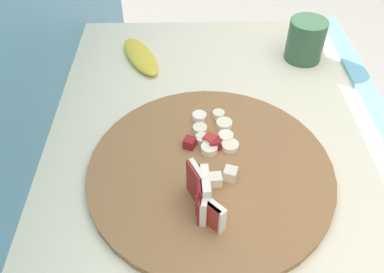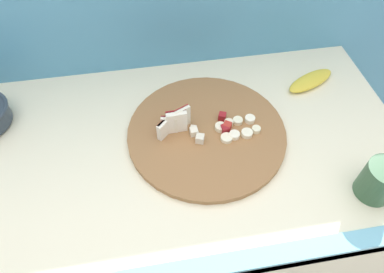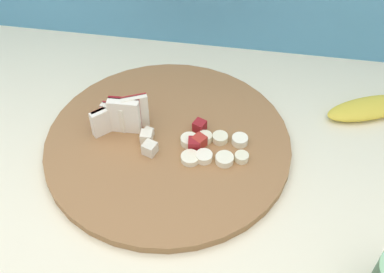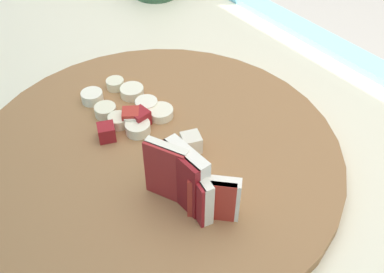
# 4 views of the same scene
# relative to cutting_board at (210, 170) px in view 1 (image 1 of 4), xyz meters

# --- Properties ---
(cutting_board) EXTENTS (0.40, 0.40, 0.01)m
(cutting_board) POSITION_rel_cutting_board_xyz_m (0.00, 0.00, 0.00)
(cutting_board) COLOR olive
(cutting_board) RESTS_ON tiled_countertop
(apple_wedge_fan) EXTENTS (0.09, 0.05, 0.06)m
(apple_wedge_fan) POSITION_rel_cutting_board_xyz_m (-0.08, 0.02, 0.04)
(apple_wedge_fan) COLOR maroon
(apple_wedge_fan) RESTS_ON cutting_board
(apple_dice_pile) EXTENTS (0.11, 0.09, 0.02)m
(apple_dice_pile) POSITION_rel_cutting_board_xyz_m (0.02, -0.00, 0.02)
(apple_dice_pile) COLOR beige
(apple_dice_pile) RESTS_ON cutting_board
(banana_slice_rows) EXTENTS (0.11, 0.08, 0.01)m
(banana_slice_rows) POSITION_rel_cutting_board_xyz_m (0.08, -0.01, 0.01)
(banana_slice_rows) COLOR #F4EAC6
(banana_slice_rows) RESTS_ON cutting_board
(banana_peel) EXTENTS (0.17, 0.12, 0.02)m
(banana_peel) POSITION_rel_cutting_board_xyz_m (0.33, 0.14, 0.00)
(banana_peel) COLOR gold
(banana_peel) RESTS_ON tiled_countertop
(small_jar) EXTENTS (0.08, 0.08, 0.09)m
(small_jar) POSITION_rel_cutting_board_xyz_m (0.34, -0.23, 0.04)
(small_jar) COLOR #335638
(small_jar) RESTS_ON tiled_countertop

